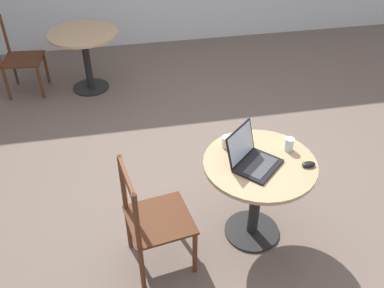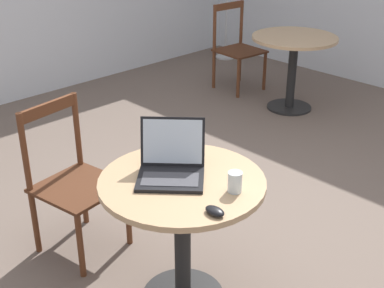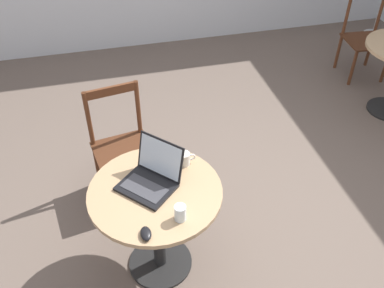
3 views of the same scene
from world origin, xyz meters
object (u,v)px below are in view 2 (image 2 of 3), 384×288
(chair_near_back, at_px, (73,182))
(laptop, at_px, (171,166))
(cafe_table_mid, at_px, (293,54))
(drinking_glass, at_px, (235,182))
(chair_mid_back, at_px, (237,48))
(cafe_table_near, at_px, (182,210))
(mouse, at_px, (215,211))
(mug, at_px, (189,145))

(chair_near_back, xyz_separation_m, laptop, (0.12, -0.74, 0.34))
(cafe_table_mid, height_order, drinking_glass, drinking_glass)
(cafe_table_mid, bearing_deg, chair_mid_back, 84.44)
(cafe_table_near, relative_size, chair_mid_back, 0.90)
(cafe_table_mid, relative_size, mouse, 8.24)
(laptop, bearing_deg, chair_mid_back, 35.70)
(cafe_table_mid, distance_m, chair_near_back, 2.86)
(laptop, relative_size, mouse, 4.49)
(chair_near_back, distance_m, laptop, 0.83)
(chair_near_back, relative_size, drinking_glass, 9.12)
(cafe_table_near, relative_size, chair_near_back, 0.90)
(chair_near_back, height_order, drinking_glass, chair_near_back)
(cafe_table_near, relative_size, drinking_glass, 8.19)
(cafe_table_mid, distance_m, chair_mid_back, 0.81)
(cafe_table_mid, bearing_deg, chair_near_back, -170.70)
(laptop, xyz_separation_m, mug, (0.24, 0.12, -0.01))
(cafe_table_mid, distance_m, laptop, 2.97)
(cafe_table_mid, distance_m, drinking_glass, 3.02)
(drinking_glass, bearing_deg, laptop, 109.02)
(cafe_table_near, distance_m, drinking_glass, 0.35)
(chair_near_back, bearing_deg, laptop, -80.86)
(mug, bearing_deg, chair_mid_back, 36.42)
(mouse, distance_m, mug, 0.61)
(cafe_table_near, height_order, drinking_glass, drinking_glass)
(cafe_table_near, height_order, laptop, laptop)
(chair_near_back, relative_size, chair_mid_back, 1.00)
(cafe_table_mid, relative_size, chair_mid_back, 0.90)
(cafe_table_mid, bearing_deg, laptop, -155.98)
(chair_mid_back, xyz_separation_m, drinking_glass, (-2.67, -2.32, 0.34))
(chair_mid_back, xyz_separation_m, laptop, (-2.78, -2.00, 0.34))
(cafe_table_mid, height_order, chair_near_back, chair_near_back)
(mug, bearing_deg, laptop, -152.77)
(mug, distance_m, drinking_glass, 0.46)
(cafe_table_near, distance_m, mouse, 0.39)
(cafe_table_mid, xyz_separation_m, mouse, (-2.80, -1.59, 0.19))
(chair_near_back, relative_size, laptop, 2.04)
(cafe_table_mid, xyz_separation_m, laptop, (-2.70, -1.20, 0.23))
(drinking_glass, bearing_deg, mug, 73.51)
(laptop, xyz_separation_m, drinking_glass, (0.11, -0.32, -0.00))
(mouse, xyz_separation_m, mug, (0.34, 0.51, 0.03))
(chair_mid_back, bearing_deg, cafe_table_mid, -95.56)
(mug, xyz_separation_m, drinking_glass, (-0.13, -0.44, 0.01))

